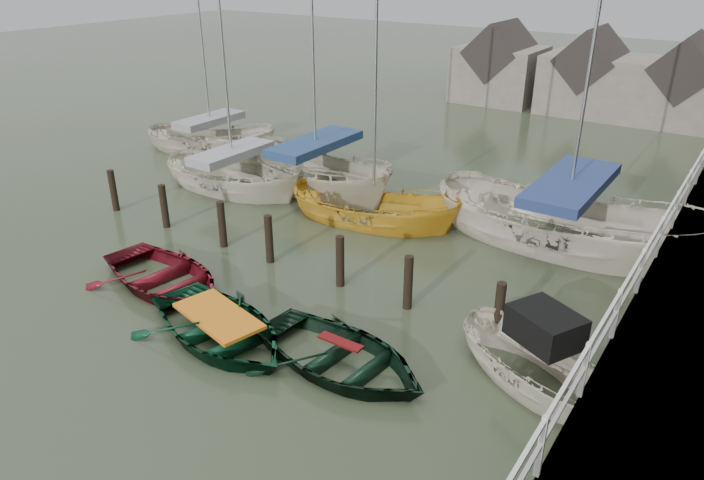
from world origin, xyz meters
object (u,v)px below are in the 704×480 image
Objects in this scene: sailboat_c at (373,221)px; sailboat_e at (212,149)px; motorboat at (535,381)px; sailboat_b at (316,186)px; sailboat_a at (235,188)px; rowboat_red at (166,287)px; sailboat_d at (562,242)px; rowboat_dkgreen at (341,368)px; rowboat_green at (221,340)px.

sailboat_c is 10.29m from sailboat_e.
motorboat is 0.37× the size of sailboat_b.
sailboat_b is (2.32, 1.86, -0.01)m from sailboat_a.
sailboat_d is at bearing -34.03° from rowboat_red.
rowboat_dkgreen is at bearing -128.85° from sailboat_b.
motorboat is (6.37, 2.38, 0.11)m from rowboat_green.
sailboat_e is at bearing 91.19° from sailboat_b.
sailboat_a reaches higher than rowboat_dkgreen.
sailboat_c is (2.12, 6.69, 0.02)m from rowboat_red.
rowboat_dkgreen is 0.35× the size of sailboat_b.
sailboat_a is 5.74m from sailboat_c.
sailboat_b reaches higher than sailboat_e.
sailboat_d reaches higher than sailboat_c.
rowboat_red is 5.75m from rowboat_dkgreen.
sailboat_e is at bearing 60.16° from rowboat_dkgreen.
sailboat_c is at bearing -88.36° from sailboat_a.
sailboat_a is at bearing -147.90° from sailboat_e.
sailboat_d is at bearing -115.71° from sailboat_e.
rowboat_green reaches higher than rowboat_red.
sailboat_b reaches higher than sailboat_a.
sailboat_b is at bearing 45.23° from rowboat_dkgreen.
rowboat_dkgreen is 3.94m from motorboat.
sailboat_d is (1.93, 8.67, 0.06)m from rowboat_dkgreen.
sailboat_c reaches higher than rowboat_dkgreen.
sailboat_a is 2.97m from sailboat_b.
rowboat_green is 14.85m from sailboat_e.
sailboat_b is (-10.57, 6.69, -0.05)m from motorboat.
sailboat_a is at bearing 38.28° from rowboat_red.
sailboat_d is 1.31× the size of sailboat_e.
sailboat_b is 1.03× the size of sailboat_c.
sailboat_a is 1.02× the size of sailboat_e.
sailboat_c is (3.41, -1.45, -0.04)m from sailboat_b.
sailboat_b is at bearing -53.73° from sailboat_a.
sailboat_b is at bearing 17.40° from rowboat_red.
rowboat_red is at bearing 85.62° from rowboat_green.
motorboat is at bearing -137.02° from sailboat_e.
rowboat_green is 9.73m from sailboat_a.
sailboat_d is (4.76, 9.33, 0.06)m from rowboat_green.
sailboat_a is 0.93× the size of sailboat_b.
sailboat_e reaches higher than rowboat_red.
sailboat_c is (-7.17, 5.24, -0.09)m from motorboat.
motorboat reaches higher than rowboat_green.
sailboat_d reaches higher than rowboat_dkgreen.
sailboat_d reaches higher than rowboat_red.
rowboat_green is 10.48m from sailboat_d.
sailboat_a is (-9.35, 6.55, 0.06)m from rowboat_dkgreen.
sailboat_e reaches higher than rowboat_dkgreen.
motorboat is 0.38× the size of sailboat_c.
sailboat_c is at bearing 80.77° from motorboat.
rowboat_dkgreen is at bearing -161.16° from sailboat_c.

